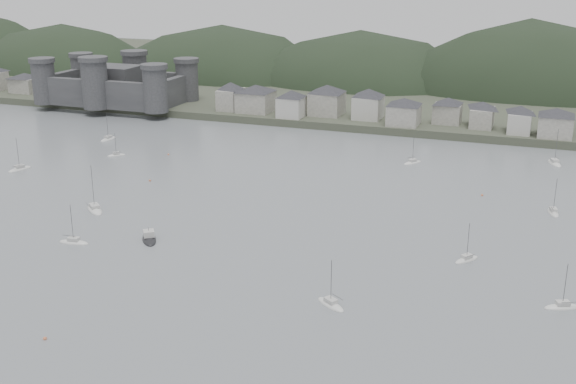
% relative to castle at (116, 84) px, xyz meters
% --- Properties ---
extents(ground, '(900.00, 900.00, 0.00)m').
position_rel_castle_xyz_m(ground, '(120.00, -179.80, -10.96)').
color(ground, slate).
rests_on(ground, ground).
extents(far_shore_land, '(900.00, 250.00, 3.00)m').
position_rel_castle_xyz_m(far_shore_land, '(120.00, 115.20, -9.46)').
color(far_shore_land, '#383D2D').
rests_on(far_shore_land, ground).
extents(forested_ridge, '(851.55, 103.94, 102.57)m').
position_rel_castle_xyz_m(forested_ridge, '(124.83, 89.60, -22.25)').
color(forested_ridge, black).
rests_on(forested_ridge, ground).
extents(castle, '(66.00, 43.00, 20.00)m').
position_rel_castle_xyz_m(castle, '(0.00, 0.00, 0.00)').
color(castle, '#353538').
rests_on(castle, far_shore_land).
extents(waterfront_town, '(451.48, 28.46, 12.92)m').
position_rel_castle_xyz_m(waterfront_town, '(170.59, 3.54, -2.30)').
color(waterfront_town, gray).
rests_on(waterfront_town, far_shore_land).
extents(moored_fleet, '(256.01, 178.80, 13.38)m').
position_rel_castle_xyz_m(moored_fleet, '(105.89, -118.99, -10.79)').
color(moored_fleet, silver).
rests_on(moored_fleet, ground).
extents(motor_launch_far, '(7.84, 9.14, 4.12)m').
position_rel_castle_xyz_m(motor_launch_far, '(95.32, -133.30, -10.68)').
color(motor_launch_far, black).
rests_on(motor_launch_far, ground).
extents(mooring_buoys, '(125.15, 125.27, 0.70)m').
position_rel_castle_xyz_m(mooring_buoys, '(97.08, -125.58, -10.81)').
color(mooring_buoys, '#D16E45').
rests_on(mooring_buoys, ground).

